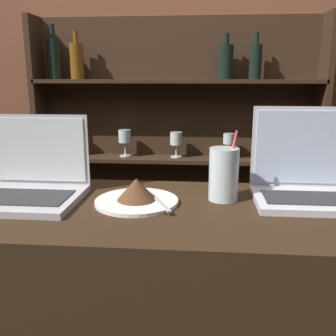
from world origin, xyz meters
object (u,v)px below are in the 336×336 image
Objects in this scene: laptop_near at (30,182)px; laptop_far at (311,179)px; cake_plate at (137,194)px; water_glass at (224,174)px.

laptop_near is 0.78m from laptop_far.
laptop_far is 0.48m from cake_plate.
laptop_far is 0.24m from water_glass.
water_glass is (-0.24, -0.03, 0.01)m from laptop_far.
laptop_near is at bearing -176.69° from water_glass.
laptop_far reaches higher than cake_plate.
laptop_far is at bearing 4.19° from laptop_near.
water_glass is (0.23, 0.05, 0.05)m from cake_plate.
laptop_near is 0.54m from water_glass.
laptop_far is at bearing 9.32° from cake_plate.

